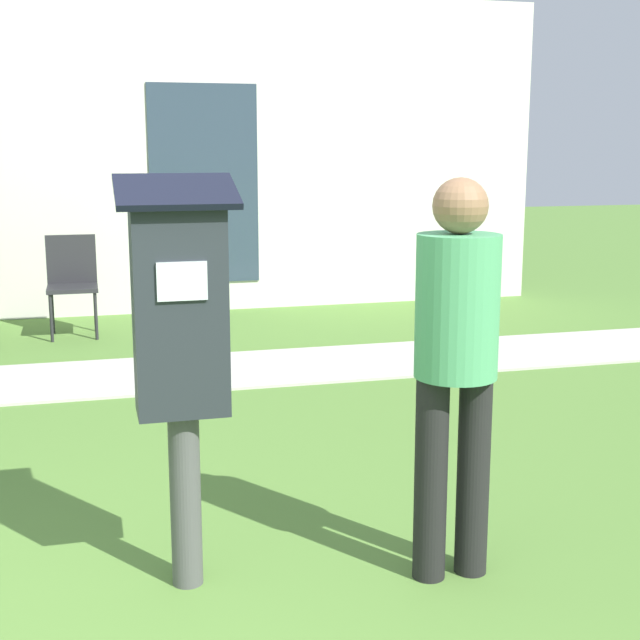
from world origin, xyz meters
TOP-DOWN VIEW (x-y plane):
  - sidewalk at (0.00, 3.89)m, footprint 12.00×1.10m
  - building_facade at (0.00, 6.58)m, footprint 10.00×0.26m
  - parking_meter at (0.53, 0.62)m, footprint 0.44×0.31m
  - person_standing at (1.56, 0.42)m, footprint 0.32×0.32m
  - outdoor_chair_middle at (0.07, 5.59)m, footprint 0.44×0.44m

SIDE VIEW (x-z plane):
  - sidewalk at x=0.00m, z-range 0.00..0.02m
  - outdoor_chair_middle at x=0.07m, z-range 0.08..0.98m
  - person_standing at x=1.56m, z-range 0.14..1.72m
  - parking_meter at x=0.53m, z-range 0.22..1.81m
  - building_facade at x=0.00m, z-range 0.00..3.20m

